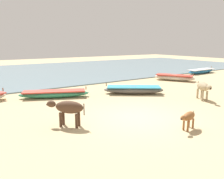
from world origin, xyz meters
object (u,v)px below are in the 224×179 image
(fishing_boat_0, at_px, (134,90))
(fishing_boat_4, at_px, (174,77))
(fishing_boat_3, at_px, (201,71))
(cow_second_adult_dark, at_px, (68,108))
(fishing_boat_2, at_px, (54,94))
(calf_far_brown, at_px, (188,117))
(cow_adult_dun, at_px, (203,87))

(fishing_boat_0, distance_m, fishing_boat_4, 6.67)
(fishing_boat_0, relative_size, fishing_boat_3, 0.87)
(fishing_boat_4, distance_m, cow_second_adult_dark, 13.32)
(fishing_boat_2, bearing_deg, calf_far_brown, -48.76)
(fishing_boat_3, height_order, fishing_boat_4, fishing_boat_4)
(fishing_boat_2, height_order, fishing_boat_4, fishing_boat_4)
(fishing_boat_3, bearing_deg, fishing_boat_2, -176.21)
(cow_second_adult_dark, bearing_deg, cow_adult_dun, -136.07)
(calf_far_brown, relative_size, cow_second_adult_dark, 0.79)
(fishing_boat_0, bearing_deg, fishing_boat_4, -125.88)
(fishing_boat_2, distance_m, cow_adult_dun, 8.83)
(fishing_boat_3, xyz_separation_m, cow_second_adult_dark, (-18.25, -6.89, 0.49))
(fishing_boat_0, xyz_separation_m, fishing_boat_4, (6.32, 2.15, 0.01))
(fishing_boat_3, distance_m, cow_second_adult_dark, 19.52)
(fishing_boat_0, distance_m, fishing_boat_3, 12.91)
(fishing_boat_2, xyz_separation_m, fishing_boat_4, (11.01, 0.32, 0.04))
(cow_adult_dun, bearing_deg, fishing_boat_2, -96.90)
(fishing_boat_2, bearing_deg, fishing_boat_0, 2.34)
(fishing_boat_2, relative_size, fishing_boat_4, 1.17)
(fishing_boat_2, height_order, cow_adult_dun, cow_adult_dun)
(fishing_boat_3, xyz_separation_m, cow_adult_dun, (-10.03, -7.22, 0.49))
(fishing_boat_4, bearing_deg, fishing_boat_2, -118.60)
(fishing_boat_3, relative_size, cow_adult_dun, 2.86)
(fishing_boat_0, height_order, cow_adult_dun, cow_adult_dun)
(cow_adult_dun, bearing_deg, calf_far_brown, -30.35)
(cow_adult_dun, xyz_separation_m, cow_second_adult_dark, (-8.22, 0.33, -0.00))
(cow_adult_dun, bearing_deg, fishing_boat_3, 156.03)
(fishing_boat_3, bearing_deg, calf_far_brown, -148.68)
(calf_far_brown, bearing_deg, fishing_boat_3, -159.20)
(fishing_boat_3, height_order, calf_far_brown, calf_far_brown)
(fishing_boat_0, height_order, fishing_boat_3, fishing_boat_0)
(fishing_boat_4, distance_m, calf_far_brown, 11.82)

